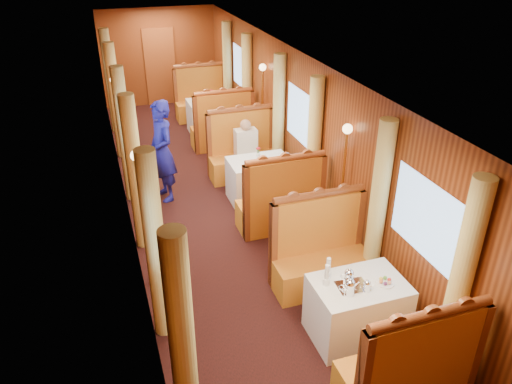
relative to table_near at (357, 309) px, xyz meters
name	(u,v)px	position (x,y,z in m)	size (l,w,h in m)	color
floor	(219,206)	(-0.75, 3.50, -0.38)	(3.00, 12.00, 0.01)	black
ceiling	(213,61)	(-0.75, 3.50, 2.12)	(3.00, 12.00, 0.01)	silver
wall_far	(159,57)	(-0.75, 9.50, 0.88)	(3.00, 2.50, 0.01)	brown
wall_left	(121,150)	(-2.25, 3.50, 0.88)	(12.00, 2.50, 0.01)	brown
wall_right	(301,128)	(0.75, 3.50, 0.88)	(12.00, 2.50, 0.01)	brown
doorway_far	(160,67)	(-0.75, 9.47, 0.62)	(0.80, 0.04, 2.00)	brown
table_near	(357,309)	(0.00, 0.00, 0.00)	(1.05, 0.72, 0.75)	white
banquette_near_fwd	(407,372)	(0.00, -1.01, 0.05)	(1.30, 0.55, 1.34)	#B64914
banquette_near_aft	(320,257)	(0.00, 1.01, 0.05)	(1.30, 0.55, 1.34)	#B64914
table_mid	(260,180)	(0.00, 3.50, 0.00)	(1.05, 0.72, 0.75)	white
banquette_mid_fwd	(280,205)	(0.00, 2.49, 0.05)	(1.30, 0.55, 1.34)	#B64914
banquette_mid_aft	(243,155)	(0.00, 4.51, 0.05)	(1.30, 0.55, 1.34)	#B64914
table_far	(211,116)	(0.00, 7.00, 0.00)	(1.05, 0.72, 0.75)	white
banquette_far_fwd	(223,129)	(0.00, 5.99, 0.05)	(1.30, 0.55, 1.34)	#B64914
banquette_far_aft	(202,101)	(0.00, 8.01, 0.05)	(1.30, 0.55, 1.34)	#B64914
tea_tray	(352,287)	(-0.11, -0.03, 0.38)	(0.34, 0.26, 0.01)	silver
teapot_left	(350,289)	(-0.21, -0.13, 0.45)	(0.19, 0.14, 0.15)	silver
teapot_right	(367,287)	(0.00, -0.14, 0.43)	(0.14, 0.10, 0.11)	silver
teapot_back	(349,278)	(-0.13, 0.04, 0.45)	(0.18, 0.13, 0.14)	silver
fruit_plate	(385,282)	(0.27, -0.08, 0.39)	(0.21, 0.21, 0.05)	white
cup_inboard	(327,277)	(-0.37, 0.10, 0.48)	(0.08, 0.08, 0.26)	white
cup_outboard	(328,270)	(-0.30, 0.21, 0.48)	(0.08, 0.08, 0.26)	white
rose_vase_mid	(258,151)	(-0.03, 3.50, 0.55)	(0.06, 0.06, 0.36)	silver
rose_vase_far	(211,93)	(0.03, 7.03, 0.55)	(0.06, 0.06, 0.36)	silver
window_left_near	(153,271)	(-2.24, 0.00, 1.07)	(1.20, 0.90, 0.01)	#82ADE2
curtain_left_near_a	(183,350)	(-2.13, -0.78, 0.80)	(0.22, 0.22, 2.35)	#E0CF72
curtain_left_near_b	(155,249)	(-2.13, 0.78, 0.80)	(0.22, 0.22, 2.35)	#E0CF72
window_right_near	(426,219)	(0.74, 0.00, 1.07)	(1.20, 0.90, 0.01)	#82ADE2
curtain_right_near_a	(460,284)	(0.63, -0.78, 0.80)	(0.22, 0.22, 2.35)	#E0CF72
curtain_right_near_b	(378,209)	(0.63, 0.78, 0.80)	(0.22, 0.22, 2.35)	#E0CF72
window_left_mid	(121,138)	(-2.24, 3.50, 1.07)	(1.20, 0.90, 0.01)	#82ADE2
curtain_left_mid_a	(135,175)	(-2.13, 2.72, 0.80)	(0.22, 0.22, 2.35)	#E0CF72
curtain_left_mid_b	(125,136)	(-2.13, 4.28, 0.80)	(0.22, 0.22, 2.35)	#E0CF72
window_right_mid	(301,117)	(0.74, 3.50, 1.07)	(1.20, 0.90, 0.01)	#82ADE2
curtain_right_mid_a	(314,150)	(0.63, 2.72, 0.80)	(0.22, 0.22, 2.35)	#E0CF72
curtain_right_mid_b	(279,118)	(0.63, 4.28, 0.80)	(0.22, 0.22, 2.35)	#E0CF72
window_left_far	(106,79)	(-2.24, 7.00, 1.07)	(1.20, 0.90, 0.01)	#82ADE2
curtain_left_far_a	(116,102)	(-2.13, 6.22, 0.80)	(0.22, 0.22, 2.35)	#E0CF72
curtain_left_far_b	(110,82)	(-2.13, 7.78, 0.80)	(0.22, 0.22, 2.35)	#E0CF72
window_right_far	(241,68)	(0.74, 7.00, 1.07)	(1.20, 0.90, 0.01)	#82ADE2
curtain_right_far_a	(247,89)	(0.63, 6.22, 0.80)	(0.22, 0.22, 2.35)	#E0CF72
curtain_right_far_b	(228,72)	(0.63, 7.78, 0.80)	(0.22, 0.22, 2.35)	#E0CF72
sconce_left_fore	(141,192)	(-2.15, 1.75, 1.01)	(0.14, 0.14, 1.95)	#BF8C3F
sconce_right_fore	(344,162)	(0.65, 1.75, 1.01)	(0.14, 0.14, 1.95)	#BF8C3F
sconce_left_aft	(117,107)	(-2.15, 5.25, 1.01)	(0.14, 0.14, 1.95)	#BF8C3F
sconce_right_aft	(262,92)	(0.65, 5.25, 1.01)	(0.14, 0.14, 1.95)	#BF8C3F
steward	(162,151)	(-1.56, 4.09, 0.52)	(0.65, 0.43, 1.79)	navy
passenger	(246,145)	(0.00, 4.27, 0.37)	(0.40, 0.44, 0.76)	beige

